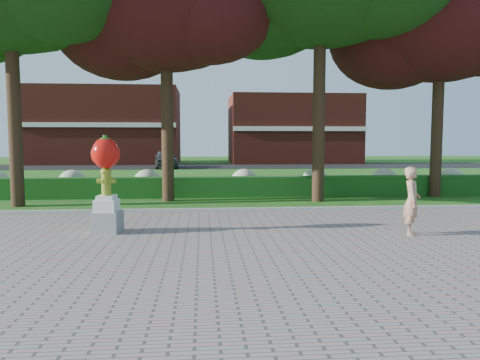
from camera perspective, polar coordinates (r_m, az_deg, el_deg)
The scene contains 12 objects.
ground at distance 11.58m, azimuth -0.89°, elevation -6.34°, with size 100.00×100.00×0.00m, color #205615.
walkway at distance 7.71m, azimuth 1.09°, elevation -12.05°, with size 40.00×14.00×0.04m, color gray.
curb at distance 14.52m, azimuth -1.66°, elevation -3.73°, with size 40.00×0.18×0.15m, color #ADADA5.
lawn_hedge at distance 18.44m, azimuth -2.31°, elevation -0.84°, with size 24.00×0.70×0.80m, color #154915.
hydrangea_row at distance 19.45m, azimuth -0.75°, elevation -0.09°, with size 20.10×1.10×0.99m.
street at distance 39.40m, azimuth -3.54°, elevation 1.70°, with size 50.00×8.00×0.02m, color black.
building_left at distance 46.28m, azimuth -16.27°, elevation 6.32°, with size 14.00×8.00×7.00m, color maroon.
building_right at distance 46.17m, azimuth 6.32°, elevation 6.12°, with size 12.00×8.00×6.40m, color maroon.
tree_far_right at distance 20.64m, azimuth 22.95°, elevation 17.75°, with size 7.88×6.72×10.21m.
hydrant_sculpture at distance 11.60m, azimuth -16.00°, elevation -0.15°, with size 0.71×0.71×2.33m.
woman at distance 11.63m, azimuth 20.21°, elevation -2.41°, with size 0.58×0.38×1.60m, color tan.
parked_car at distance 37.43m, azimuth -9.01°, elevation 2.62°, with size 1.74×4.33×1.48m, color #383B3F.
Camera 1 is at (-0.74, -11.33, 2.28)m, focal length 35.00 mm.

